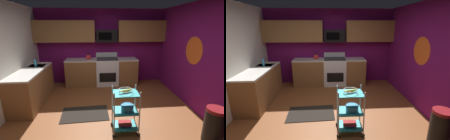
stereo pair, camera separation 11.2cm
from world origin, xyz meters
TOP-DOWN VIEW (x-y plane):
  - floor at (0.00, 0.00)m, footprint 4.40×4.80m
  - wall_back at (0.00, 2.43)m, footprint 4.52×0.06m
  - wall_right at (2.23, 0.00)m, footprint 0.06×4.80m
  - wall_flower_decal at (2.20, 0.37)m, footprint 0.00×0.68m
  - counter_run at (-0.82, 1.58)m, footprint 3.43×2.44m
  - oven_range at (0.18, 2.10)m, footprint 0.76×0.65m
  - upper_cabinets at (-0.04, 2.23)m, footprint 4.40×0.33m
  - microwave at (0.18, 2.21)m, footprint 0.70×0.39m
  - rolling_cart at (0.37, -0.58)m, footprint 0.54×0.39m
  - fruit_bowl at (0.37, -0.58)m, footprint 0.27×0.27m
  - mixing_bowl_large at (0.41, -0.58)m, footprint 0.25×0.25m
  - book_stack at (0.37, -0.58)m, footprint 0.27×0.20m
  - kettle at (-0.45, 2.10)m, footprint 0.21×0.18m
  - dish_soap_bottle at (-1.90, 1.26)m, footprint 0.06×0.06m
  - trash_can at (1.90, -1.01)m, footprint 0.34×0.42m
  - floor_rug at (-0.47, 0.13)m, footprint 1.13×0.75m

SIDE VIEW (x-z plane):
  - floor at x=0.00m, z-range -0.04..0.00m
  - floor_rug at x=-0.47m, z-range 0.00..0.01m
  - book_stack at x=0.37m, z-range 0.13..0.19m
  - trash_can at x=1.90m, z-range 0.00..0.66m
  - rolling_cart at x=0.37m, z-range -0.01..0.91m
  - counter_run at x=-0.82m, z-range 0.00..0.92m
  - oven_range at x=0.18m, z-range -0.07..1.03m
  - mixing_bowl_large at x=0.41m, z-range 0.46..0.58m
  - fruit_bowl at x=0.37m, z-range 0.84..0.91m
  - kettle at x=-0.45m, z-range 0.86..1.13m
  - dish_soap_bottle at x=-1.90m, z-range 0.92..1.12m
  - wall_back at x=0.00m, z-range 0.00..2.60m
  - wall_right at x=2.23m, z-range 0.00..2.60m
  - wall_flower_decal at x=2.20m, z-range 1.11..1.79m
  - microwave at x=0.18m, z-range 1.50..1.90m
  - upper_cabinets at x=-0.04m, z-range 1.50..2.20m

